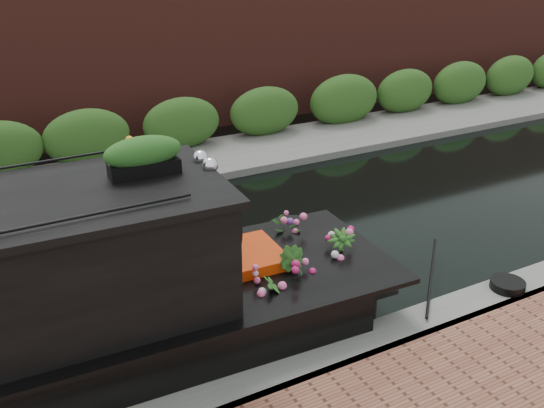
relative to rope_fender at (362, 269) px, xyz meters
name	(u,v)px	position (x,y,z in m)	size (l,w,h in m)	color
ground	(175,266)	(-2.37, 1.80, -0.20)	(80.00, 80.00, 0.00)	black
near_bank_coping	(273,390)	(-2.37, -1.50, -0.20)	(40.00, 0.60, 0.50)	slate
far_bank_path	(108,180)	(-2.37, 6.00, -0.20)	(40.00, 2.40, 0.34)	slate
far_hedge	(97,167)	(-2.37, 6.90, -0.20)	(40.00, 1.10, 2.80)	#2A531B
far_brick_wall	(77,142)	(-2.37, 9.00, -0.20)	(40.00, 1.00, 8.00)	#55231C
rope_fender	(362,269)	(0.00, 0.00, 0.00)	(0.40, 0.40, 0.41)	brown
coiled_mooring_rope	(508,285)	(1.44, -1.50, 0.11)	(0.49, 0.49, 0.12)	black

